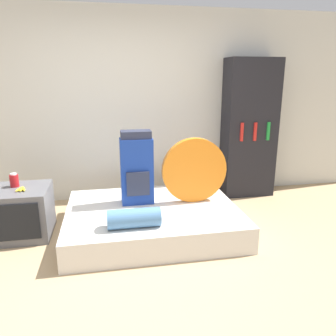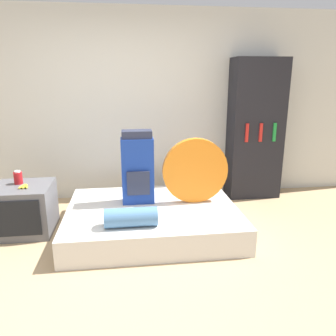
{
  "view_description": "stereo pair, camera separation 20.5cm",
  "coord_description": "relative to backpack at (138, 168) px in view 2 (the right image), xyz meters",
  "views": [
    {
      "loc": [
        -0.24,
        -2.58,
        1.7
      ],
      "look_at": [
        0.4,
        0.82,
        0.73
      ],
      "focal_mm": 35.0,
      "sensor_mm": 36.0,
      "label": 1
    },
    {
      "loc": [
        -0.04,
        -2.61,
        1.7
      ],
      "look_at": [
        0.4,
        0.82,
        0.73
      ],
      "focal_mm": 35.0,
      "sensor_mm": 36.0,
      "label": 2
    }
  ],
  "objects": [
    {
      "name": "sleeping_roll",
      "position": [
        -0.1,
        -0.65,
        -0.32
      ],
      "size": [
        0.52,
        0.19,
        0.19
      ],
      "color": "teal",
      "rests_on": "bed"
    },
    {
      "name": "canister",
      "position": [
        -1.33,
        0.06,
        -0.08
      ],
      "size": [
        0.09,
        0.09,
        0.15
      ],
      "color": "#B2191E",
      "rests_on": "television"
    },
    {
      "name": "wall_back",
      "position": [
        -0.07,
        1.03,
        0.61
      ],
      "size": [
        8.0,
        0.05,
        2.6
      ],
      "color": "silver",
      "rests_on": "ground_plane"
    },
    {
      "name": "bed",
      "position": [
        0.15,
        -0.18,
        -0.55
      ],
      "size": [
        1.89,
        1.46,
        0.28
      ],
      "color": "silver",
      "rests_on": "ground_plane"
    },
    {
      "name": "bookshelf",
      "position": [
        1.7,
        0.8,
        0.28
      ],
      "size": [
        0.73,
        0.4,
        1.95
      ],
      "color": "black",
      "rests_on": "ground_plane"
    },
    {
      "name": "television",
      "position": [
        -1.28,
        -0.03,
        -0.42
      ],
      "size": [
        0.62,
        0.61,
        0.54
      ],
      "color": "#5B5B60",
      "rests_on": "ground_plane"
    },
    {
      "name": "tent_bag",
      "position": [
        0.65,
        -0.08,
        -0.03
      ],
      "size": [
        0.76,
        0.08,
        0.76
      ],
      "color": "orange",
      "rests_on": "bed"
    },
    {
      "name": "backpack",
      "position": [
        0.0,
        0.0,
        0.0
      ],
      "size": [
        0.36,
        0.24,
        0.84
      ],
      "color": "navy",
      "rests_on": "bed"
    },
    {
      "name": "banana_bunch",
      "position": [
        -1.23,
        -0.08,
        -0.14
      ],
      "size": [
        0.11,
        0.15,
        0.03
      ],
      "color": "yellow",
      "rests_on": "television"
    },
    {
      "name": "ground_plane",
      "position": [
        -0.07,
        -1.01,
        -0.69
      ],
      "size": [
        16.0,
        16.0,
        0.0
      ],
      "primitive_type": "plane",
      "color": "tan"
    }
  ]
}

